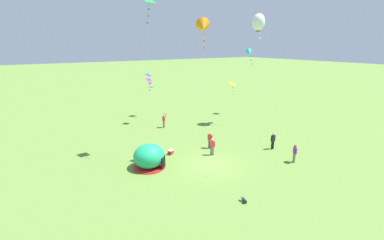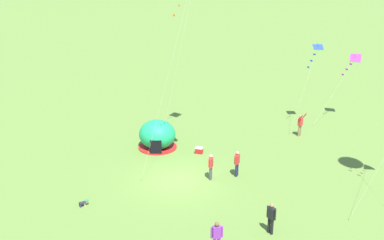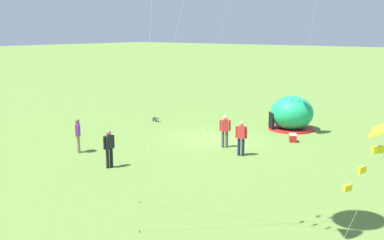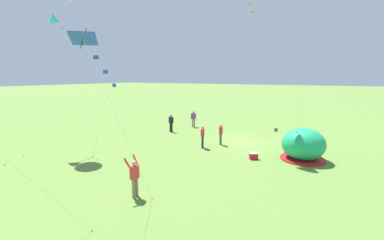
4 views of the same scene
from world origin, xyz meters
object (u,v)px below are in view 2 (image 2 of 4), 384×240
(person_with_toddler, at_px, (217,236))
(person_far_back, at_px, (271,217))
(cooler_box, at_px, (199,150))
(toddler_crawling, at_px, (84,203))
(kite_blue, at_px, (316,51))
(person_watching_sky, at_px, (211,165))
(popup_tent, at_px, (157,135))
(person_flying_kite, at_px, (300,124))
(person_near_tent, at_px, (237,162))
(kite_purple, at_px, (353,61))

(person_with_toddler, bearing_deg, person_far_back, 75.95)
(cooler_box, xyz_separation_m, person_with_toddler, (8.64, -7.63, 0.74))
(cooler_box, distance_m, toddler_crawling, 9.75)
(person_far_back, height_order, kite_blue, kite_blue)
(person_watching_sky, distance_m, person_far_back, 6.49)
(popup_tent, xyz_separation_m, person_flying_kite, (6.06, 9.37, 0.00))
(person_near_tent, distance_m, kite_blue, 12.57)
(kite_purple, bearing_deg, person_flying_kite, -97.21)
(person_flying_kite, bearing_deg, person_near_tent, -83.86)
(person_watching_sky, bearing_deg, toddler_crawling, -110.88)
(person_far_back, height_order, person_near_tent, same)
(toddler_crawling, relative_size, kite_purple, 0.10)
(kite_purple, bearing_deg, toddler_crawling, -98.41)
(person_far_back, relative_size, person_near_tent, 1.00)
(person_with_toddler, relative_size, person_near_tent, 1.00)
(person_far_back, bearing_deg, popup_tent, 166.19)
(cooler_box, bearing_deg, person_flying_kite, 67.90)
(person_with_toddler, bearing_deg, person_near_tent, 123.33)
(toddler_crawling, relative_size, person_near_tent, 0.32)
(popup_tent, distance_m, cooler_box, 3.29)
(toddler_crawling, xyz_separation_m, person_watching_sky, (2.83, 7.42, 0.79))
(cooler_box, xyz_separation_m, kite_blue, (2.51, 10.49, 5.99))
(person_watching_sky, distance_m, kite_purple, 16.87)
(person_with_toddler, bearing_deg, cooler_box, 138.54)
(person_flying_kite, xyz_separation_m, kite_purple, (0.77, 6.08, 4.15))
(cooler_box, xyz_separation_m, person_far_back, (9.43, -4.47, 0.74))
(toddler_crawling, bearing_deg, kite_blue, 84.24)
(toddler_crawling, distance_m, kite_blue, 21.21)
(person_watching_sky, relative_size, kite_purple, 0.30)
(person_far_back, bearing_deg, toddler_crawling, -149.51)
(kite_purple, bearing_deg, kite_blue, -112.71)
(person_watching_sky, height_order, kite_blue, kite_blue)
(person_flying_kite, relative_size, person_watching_sky, 1.10)
(person_watching_sky, height_order, person_far_back, same)
(toddler_crawling, xyz_separation_m, kite_blue, (2.04, 20.23, 6.04))
(person_watching_sky, distance_m, person_near_tent, 1.73)
(toddler_crawling, bearing_deg, person_flying_kite, 81.17)
(person_with_toddler, height_order, kite_blue, kite_blue)
(person_with_toddler, height_order, person_near_tent, same)
(person_flying_kite, bearing_deg, person_watching_sky, -89.52)
(kite_blue, bearing_deg, cooler_box, -103.48)
(person_flying_kite, relative_size, person_far_back, 1.10)
(toddler_crawling, height_order, person_with_toddler, person_with_toddler)
(person_with_toddler, xyz_separation_m, kite_blue, (-6.12, 18.11, 5.25))
(kite_blue, height_order, kite_purple, kite_blue)
(person_with_toddler, relative_size, kite_blue, 0.25)
(kite_purple, bearing_deg, person_near_tent, -89.34)
(cooler_box, relative_size, person_far_back, 0.37)
(person_with_toddler, bearing_deg, person_flying_kite, 109.22)
(toddler_crawling, distance_m, person_watching_sky, 7.98)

